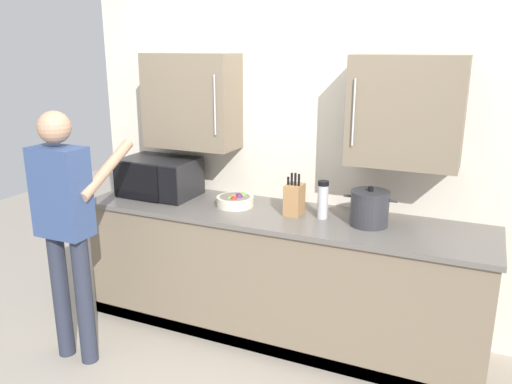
% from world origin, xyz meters
% --- Properties ---
extents(back_wall_tiled, '(3.40, 0.44, 2.86)m').
position_xyz_m(back_wall_tiled, '(-0.00, 1.08, 1.48)').
color(back_wall_tiled, beige).
rests_on(back_wall_tiled, ground_plane).
extents(counter_unit, '(2.88, 0.70, 0.92)m').
position_xyz_m(counter_unit, '(0.00, 0.74, 0.46)').
color(counter_unit, '#756651').
rests_on(counter_unit, ground_plane).
extents(microwave_oven, '(0.57, 0.42, 0.29)m').
position_xyz_m(microwave_oven, '(-1.04, 0.78, 1.07)').
color(microwave_oven, black).
rests_on(microwave_oven, counter_unit).
extents(thermos_flask, '(0.07, 0.07, 0.26)m').
position_xyz_m(thermos_flask, '(0.31, 0.77, 1.05)').
color(thermos_flask, '#B7BABF').
rests_on(thermos_flask, counter_unit).
extents(fruit_bowl, '(0.27, 0.27, 0.10)m').
position_xyz_m(fruit_bowl, '(-0.35, 0.77, 0.96)').
color(fruit_bowl, beige).
rests_on(fruit_bowl, counter_unit).
extents(knife_block, '(0.11, 0.15, 0.30)m').
position_xyz_m(knife_block, '(0.11, 0.77, 1.03)').
color(knife_block, '#A37547').
rests_on(knife_block, counter_unit).
extents(stock_pot, '(0.35, 0.25, 0.26)m').
position_xyz_m(stock_pot, '(0.63, 0.76, 1.03)').
color(stock_pot, '#2D2D33').
rests_on(stock_pot, counter_unit).
extents(person_figure, '(0.44, 0.66, 1.67)m').
position_xyz_m(person_figure, '(-1.11, -0.12, 1.00)').
color(person_figure, '#282D3D').
rests_on(person_figure, ground_plane).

